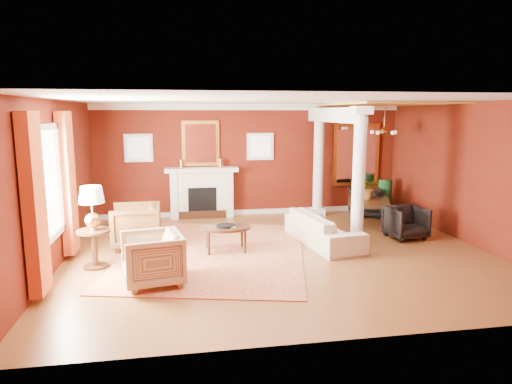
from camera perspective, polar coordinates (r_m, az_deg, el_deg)
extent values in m
plane|color=brown|center=(8.92, 2.87, -7.57)|extent=(8.00, 8.00, 0.00)
cube|color=#51190B|center=(12.01, -0.68, 4.04)|extent=(8.00, 0.04, 2.90)
cube|color=#51190B|center=(5.29, 11.21, -3.68)|extent=(8.00, 0.04, 2.90)
cube|color=#51190B|center=(8.66, -23.85, 0.91)|extent=(0.04, 7.00, 2.90)
cube|color=#51190B|center=(10.23, 25.40, 2.06)|extent=(0.04, 7.00, 2.90)
cube|color=silver|center=(8.51, 3.04, 11.40)|extent=(8.00, 7.00, 0.04)
cube|color=white|center=(11.83, -6.78, -0.28)|extent=(1.60, 0.34, 1.20)
cube|color=black|center=(11.68, -6.72, -1.15)|extent=(0.72, 0.03, 0.70)
cube|color=black|center=(11.76, -6.68, -2.83)|extent=(1.20, 0.05, 0.20)
cube|color=white|center=(11.69, -6.83, 2.78)|extent=(1.85, 0.42, 0.10)
cube|color=white|center=(11.79, -10.17, -0.40)|extent=(0.16, 0.40, 1.20)
cube|color=white|center=(11.85, -3.39, -0.21)|extent=(0.16, 0.40, 1.20)
cube|color=gold|center=(11.80, -6.94, 6.06)|extent=(0.95, 0.06, 1.15)
cube|color=white|center=(11.77, -6.93, 6.05)|extent=(0.78, 0.02, 0.98)
cube|color=white|center=(11.85, -14.47, 5.35)|extent=(0.70, 0.06, 0.70)
cube|color=white|center=(11.81, -14.48, 5.33)|extent=(0.54, 0.02, 0.54)
cube|color=white|center=(11.99, 0.53, 5.71)|extent=(0.70, 0.06, 0.70)
cube|color=white|center=(11.96, 0.55, 5.70)|extent=(0.54, 0.02, 0.54)
cube|color=white|center=(8.07, -24.81, 0.96)|extent=(0.03, 1.30, 1.70)
cube|color=white|center=(7.40, -25.94, 0.14)|extent=(0.08, 0.10, 1.90)
cube|color=white|center=(8.73, -23.42, 1.67)|extent=(0.08, 0.10, 1.90)
cube|color=#B5461F|center=(7.12, -25.97, -1.44)|extent=(0.18, 0.55, 2.60)
cube|color=#B5461F|center=(9.03, -22.48, 1.02)|extent=(0.18, 0.55, 2.60)
cube|color=white|center=(9.66, 12.43, -5.81)|extent=(0.34, 0.34, 0.20)
cylinder|color=white|center=(9.39, 12.74, 2.15)|extent=(0.26, 0.26, 2.50)
cube|color=white|center=(9.31, 13.04, 9.92)|extent=(0.36, 0.36, 0.16)
cube|color=white|center=(12.12, 7.67, -2.46)|extent=(0.34, 0.34, 0.20)
cylinder|color=white|center=(11.91, 7.82, 3.90)|extent=(0.26, 0.26, 2.50)
cube|color=white|center=(11.85, 7.97, 10.02)|extent=(0.36, 0.36, 0.16)
cube|color=white|center=(10.80, 9.73, 9.46)|extent=(0.30, 3.20, 0.32)
cube|color=gold|center=(11.10, 15.74, 10.54)|extent=(2.30, 3.40, 0.04)
cube|color=gold|center=(12.74, 12.39, 4.60)|extent=(1.30, 0.06, 1.70)
cube|color=white|center=(12.70, 12.45, 4.58)|extent=(1.10, 0.02, 1.50)
cylinder|color=#B07337|center=(11.17, 15.79, 9.01)|extent=(0.02, 0.02, 0.65)
sphere|color=#B07337|center=(11.17, 15.71, 7.35)|extent=(0.20, 0.20, 0.20)
sphere|color=beige|center=(11.30, 17.00, 7.16)|extent=(0.09, 0.09, 0.09)
sphere|color=beige|center=(11.45, 15.53, 7.26)|extent=(0.09, 0.09, 0.09)
sphere|color=beige|center=(11.23, 14.29, 7.27)|extent=(0.09, 0.09, 0.09)
sphere|color=beige|center=(10.93, 14.99, 7.18)|extent=(0.09, 0.09, 0.09)
sphere|color=beige|center=(10.97, 16.71, 7.10)|extent=(0.09, 0.09, 0.09)
cube|color=white|center=(11.91, -0.66, 10.59)|extent=(8.00, 0.08, 0.16)
cube|color=white|center=(12.19, -0.64, -2.49)|extent=(8.00, 0.08, 0.12)
cube|color=maroon|center=(8.92, -5.18, -7.53)|extent=(4.27, 5.10, 0.02)
imported|color=beige|center=(9.49, 8.44, -3.95)|extent=(0.96, 2.23, 0.84)
imported|color=black|center=(9.48, -14.78, -3.84)|extent=(0.90, 0.95, 0.96)
imported|color=tan|center=(7.39, -12.85, -7.84)|extent=(0.98, 1.03, 0.91)
cylinder|color=black|center=(8.87, -3.81, -4.50)|extent=(0.99, 0.99, 0.05)
cylinder|color=black|center=(8.70, -5.93, -6.54)|extent=(0.05, 0.05, 0.45)
cylinder|color=black|center=(8.76, -1.38, -6.36)|extent=(0.05, 0.05, 0.45)
cylinder|color=black|center=(9.11, -6.11, -5.77)|extent=(0.05, 0.05, 0.45)
cylinder|color=black|center=(9.18, -1.77, -5.61)|extent=(0.05, 0.05, 0.45)
imported|color=black|center=(8.77, -3.84, -3.71)|extent=(0.17, 0.06, 0.23)
cylinder|color=black|center=(8.57, -19.38, -8.73)|extent=(0.42, 0.42, 0.04)
cylinder|color=black|center=(8.48, -19.50, -6.77)|extent=(0.10, 0.10, 0.65)
cylinder|color=black|center=(8.40, -19.63, -4.63)|extent=(0.58, 0.58, 0.04)
sphere|color=#B07337|center=(8.35, -19.71, -3.35)|extent=(0.27, 0.27, 0.27)
cylinder|color=#B07337|center=(8.31, -19.78, -2.06)|extent=(0.03, 0.03, 0.29)
cone|color=beige|center=(8.26, -19.89, -0.30)|extent=(0.42, 0.42, 0.29)
imported|color=black|center=(11.41, 14.02, -1.50)|extent=(1.19, 1.82, 0.96)
imported|color=black|center=(10.31, 18.25, -3.47)|extent=(0.82, 0.78, 0.76)
imported|color=black|center=(12.20, 13.46, -1.08)|extent=(0.98, 0.95, 0.82)
sphere|color=#143F1E|center=(12.61, 15.73, -1.85)|extent=(0.40, 0.40, 0.40)
cylinder|color=#143F1E|center=(12.56, 15.79, -0.59)|extent=(0.35, 0.35, 0.94)
imported|color=#26591E|center=(11.31, 13.85, 1.94)|extent=(0.62, 0.65, 0.41)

